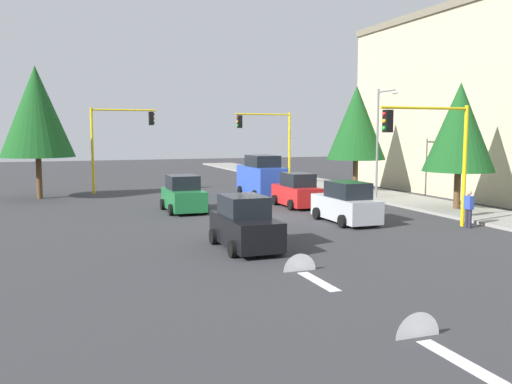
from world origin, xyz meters
name	(u,v)px	position (x,y,z in m)	size (l,w,h in m)	color
ground_plane	(264,216)	(0.00, 0.00, 0.00)	(120.00, 120.00, 0.00)	#353538
sidewalk_kerb	(385,196)	(-5.00, 10.50, 0.07)	(80.00, 4.00, 0.15)	gray
lane_arrow_near	(307,275)	(11.51, -3.00, 0.01)	(2.40, 1.10, 1.10)	silver
lane_arrow_mid	(433,346)	(17.51, -3.00, 0.01)	(2.40, 1.10, 1.10)	silver
apartment_block	(485,103)	(-4.98, 18.50, 6.31)	(19.98, 9.30, 12.61)	#C6B793
traffic_signal_far_left	(268,134)	(-14.00, 5.72, 4.10)	(0.36, 4.59, 5.81)	yellow
traffic_signal_near_left	(432,141)	(6.00, 5.67, 3.91)	(0.36, 4.59, 5.51)	yellow
traffic_signal_far_right	(118,133)	(-14.00, -5.75, 4.23)	(0.36, 4.59, 6.00)	yellow
street_lamp_curbside	(381,131)	(-3.61, 9.20, 4.35)	(2.15, 0.28, 7.00)	slate
tree_roadside_near	(460,127)	(2.00, 10.50, 4.56)	(3.82, 3.82, 6.96)	brown
tree_opposite_side	(36,112)	(-12.00, -11.00, 5.60)	(4.65, 4.65, 8.51)	brown
tree_roadside_mid	(356,123)	(-8.00, 10.00, 4.93)	(4.12, 4.12, 7.52)	brown
delivery_van_blue	(261,177)	(-8.17, 2.94, 1.28)	(4.80, 2.22, 2.77)	blue
car_green	(183,195)	(-3.01, -3.53, 0.90)	(3.79, 2.07, 1.98)	#1E7238
car_black	(245,225)	(7.23, -3.51, 0.90)	(3.95, 1.98, 1.98)	black
car_silver	(346,204)	(3.28, 2.94, 0.90)	(4.19, 1.95, 1.98)	#B2B5BA
car_red	(297,192)	(-2.56, 3.00, 0.90)	(3.80, 1.93, 1.98)	red
pedestrian_crossing	(469,208)	(6.46, 7.43, 0.91)	(0.40, 0.24, 1.70)	#262638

